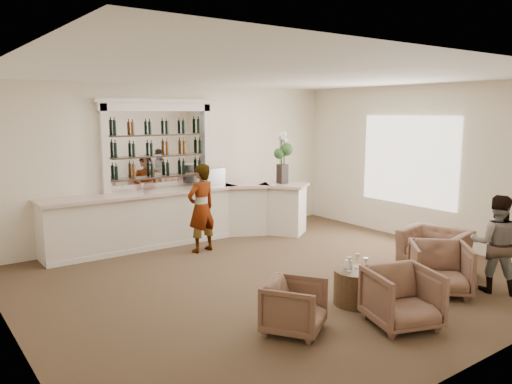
% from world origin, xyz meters
% --- Properties ---
extents(ground, '(8.00, 8.00, 0.00)m').
position_xyz_m(ground, '(0.00, 0.00, 0.00)').
color(ground, '#503C28').
rests_on(ground, ground).
extents(room_shell, '(8.04, 7.02, 3.32)m').
position_xyz_m(room_shell, '(0.16, 0.71, 2.34)').
color(room_shell, '#EFE2C6').
rests_on(room_shell, ground).
extents(bar_counter, '(5.72, 1.80, 1.14)m').
position_xyz_m(bar_counter, '(-0.16, 3.00, 0.57)').
color(bar_counter, white).
rests_on(bar_counter, ground).
extents(back_bar_alcove, '(2.64, 0.25, 3.00)m').
position_xyz_m(back_bar_alcove, '(-0.50, 3.41, 2.03)').
color(back_bar_alcove, white).
rests_on(back_bar_alcove, ground).
extents(cocktail_table, '(0.63, 0.63, 0.50)m').
position_xyz_m(cocktail_table, '(0.20, -1.52, 0.25)').
color(cocktail_table, '#4D3621').
rests_on(cocktail_table, ground).
extents(sommelier, '(0.70, 0.52, 1.74)m').
position_xyz_m(sommelier, '(-0.21, 2.17, 0.87)').
color(sommelier, gray).
rests_on(sommelier, ground).
extents(guest, '(0.87, 0.92, 1.50)m').
position_xyz_m(guest, '(2.31, -2.41, 0.75)').
color(guest, gray).
rests_on(guest, ground).
extents(armchair_left, '(0.99, 0.99, 0.66)m').
position_xyz_m(armchair_left, '(-1.12, -1.71, 0.33)').
color(armchair_left, brown).
rests_on(armchair_left, ground).
extents(armchair_center, '(1.05, 1.06, 0.76)m').
position_xyz_m(armchair_center, '(0.11, -2.39, 0.38)').
color(armchair_center, brown).
rests_on(armchair_center, ground).
extents(armchair_right, '(1.19, 1.19, 0.78)m').
position_xyz_m(armchair_right, '(1.55, -1.97, 0.39)').
color(armchair_right, brown).
rests_on(armchair_right, ground).
extents(armchair_far, '(1.15, 1.25, 0.70)m').
position_xyz_m(armchair_far, '(2.53, -1.21, 0.35)').
color(armchair_far, brown).
rests_on(armchair_far, ground).
extents(espresso_machine, '(0.49, 0.42, 0.40)m').
position_xyz_m(espresso_machine, '(0.51, 2.97, 1.34)').
color(espresso_machine, '#B3B4B8').
rests_on(espresso_machine, bar_counter).
extents(flower_vase, '(0.30, 0.30, 1.15)m').
position_xyz_m(flower_vase, '(2.05, 2.44, 1.79)').
color(flower_vase, black).
rests_on(flower_vase, bar_counter).
extents(wine_glass_bar_left, '(0.07, 0.07, 0.21)m').
position_xyz_m(wine_glass_bar_left, '(-1.09, 2.95, 1.25)').
color(wine_glass_bar_left, white).
rests_on(wine_glass_bar_left, bar_counter).
extents(wine_glass_bar_right, '(0.07, 0.07, 0.21)m').
position_xyz_m(wine_glass_bar_right, '(0.21, 3.04, 1.25)').
color(wine_glass_bar_right, white).
rests_on(wine_glass_bar_right, bar_counter).
extents(wine_glass_tbl_a, '(0.07, 0.07, 0.21)m').
position_xyz_m(wine_glass_tbl_a, '(0.08, -1.49, 0.60)').
color(wine_glass_tbl_a, white).
rests_on(wine_glass_tbl_a, cocktail_table).
extents(wine_glass_tbl_b, '(0.07, 0.07, 0.21)m').
position_xyz_m(wine_glass_tbl_b, '(0.30, -1.44, 0.60)').
color(wine_glass_tbl_b, white).
rests_on(wine_glass_tbl_b, cocktail_table).
extents(wine_glass_tbl_c, '(0.07, 0.07, 0.21)m').
position_xyz_m(wine_glass_tbl_c, '(0.24, -1.65, 0.60)').
color(wine_glass_tbl_c, white).
rests_on(wine_glass_tbl_c, cocktail_table).
extents(napkin_holder, '(0.08, 0.08, 0.12)m').
position_xyz_m(napkin_holder, '(0.18, -1.38, 0.56)').
color(napkin_holder, white).
rests_on(napkin_holder, cocktail_table).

